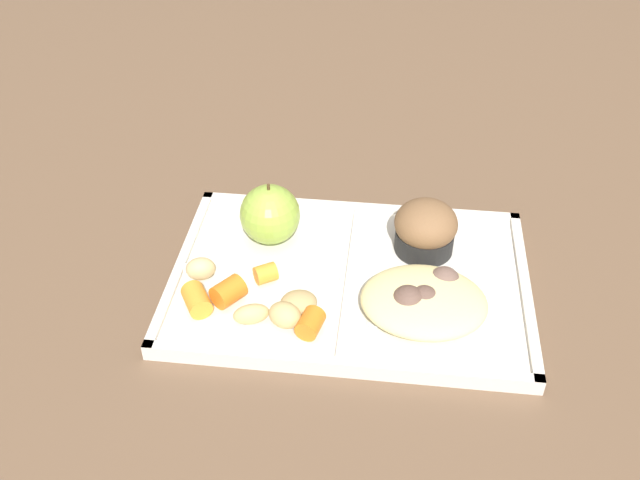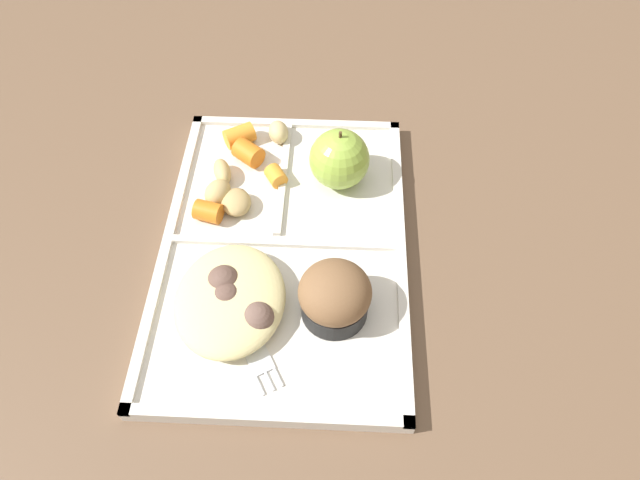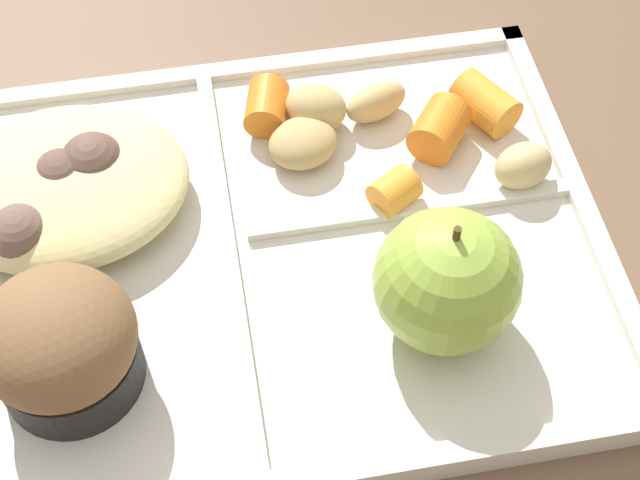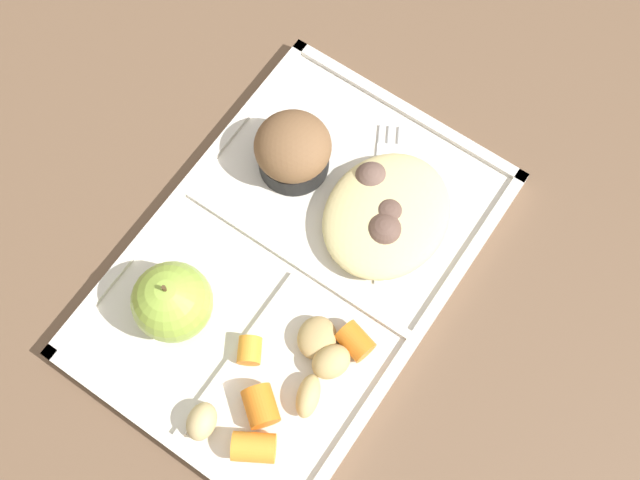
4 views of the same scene
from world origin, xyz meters
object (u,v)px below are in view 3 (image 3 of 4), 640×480
at_px(bran_muffin, 64,345).
at_px(plastic_fork, 21,235).
at_px(lunch_tray, 233,258).
at_px(green_apple, 450,281).

relative_size(bran_muffin, plastic_fork, 0.48).
relative_size(lunch_tray, bran_muffin, 5.47).
relative_size(lunch_tray, plastic_fork, 2.63).
xyz_separation_m(green_apple, plastic_fork, (0.21, -0.09, -0.03)).
xyz_separation_m(lunch_tray, plastic_fork, (0.11, -0.03, 0.01)).
xyz_separation_m(bran_muffin, plastic_fork, (0.03, -0.09, -0.03)).
height_order(green_apple, plastic_fork, green_apple).
height_order(lunch_tray, bran_muffin, bran_muffin).
bearing_deg(plastic_fork, lunch_tray, 165.09).
distance_m(green_apple, bran_muffin, 0.18).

